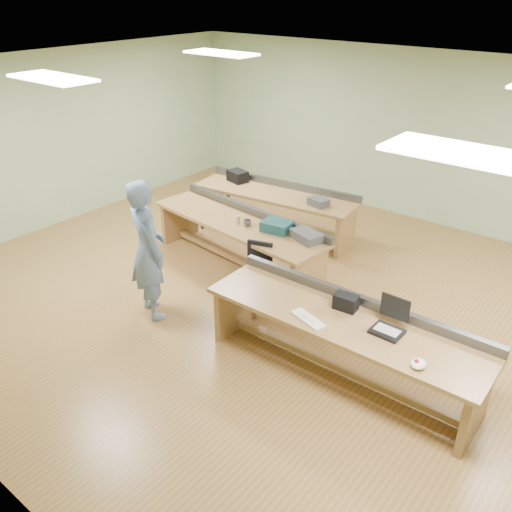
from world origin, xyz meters
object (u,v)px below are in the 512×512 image
Objects in this scene: camera_bag at (346,302)px; parts_bin_teal at (277,226)px; drinks_can at (238,220)px; laptop_base at (387,332)px; person at (148,250)px; parts_bin_grey at (307,236)px; workbench_mid at (239,232)px; workbench_back at (275,203)px; mug at (247,223)px; task_chair at (256,279)px; workbench_front at (343,332)px.

parts_bin_teal is (-1.85, 1.19, -0.02)m from camera_bag.
laptop_base is at bearing -21.30° from drinks_can.
parts_bin_grey is (1.20, 1.86, -0.13)m from person.
workbench_mid is 7.55× the size of parts_bin_teal.
parts_bin_teal reaches higher than workbench_back.
camera_bag is 2.32× the size of drinks_can.
person reaches higher than camera_bag.
mug is at bearing -77.29° from person.
laptop_base is 2.41m from task_chair.
laptop_base is 3.12m from mug.
workbench_mid is 3.89× the size of task_chair.
workbench_mid is 12.15× the size of camera_bag.
workbench_mid is 1.04m from task_chair.
workbench_back is 3.73m from camera_bag.
parts_bin_teal is 0.51m from parts_bin_grey.
workbench_front is at bearing -176.80° from laptop_base.
workbench_front is 0.33m from camera_bag.
parts_bin_grey reaches higher than workbench_back.
task_chair is at bearing -29.97° from workbench_mid.
task_chair is 1.06m from drinks_can.
parts_bin_teal is at bearing -90.10° from person.
workbench_front is at bearing -34.99° from parts_bin_teal.
workbench_mid is at bearing 150.35° from camera_bag.
mug is (0.51, -1.37, 0.24)m from workbench_back.
parts_bin_teal is at bearing -177.80° from parts_bin_grey.
workbench_front is at bearing -20.14° from workbench_mid.
workbench_mid reaches higher than laptop_base.
drinks_can is at bearing -172.67° from mug.
person reaches higher than laptop_base.
workbench_back is 26.72× the size of drinks_can.
workbench_mid is 0.72m from parts_bin_teal.
workbench_back is at bearing 102.30° from task_chair.
camera_bag is (2.81, -2.44, 0.28)m from workbench_back.
person is 1.97m from parts_bin_teal.
person is 1.74m from mug.
laptop_base is at bearing -18.63° from camera_bag.
camera_bag is 0.62× the size of parts_bin_teal.
laptop_base is 1.25× the size of camera_bag.
workbench_front is at bearing -25.40° from drinks_can.
workbench_mid is at bearing -174.05° from parts_bin_teal.
parts_bin_grey is at bearing -46.66° from workbench_back.
parts_bin_teal is at bearing -59.20° from workbench_back.
camera_bag reaches higher than workbench_front.
task_chair is 1.94× the size of parts_bin_teal.
laptop_base is 2.33m from parts_bin_grey.
person is at bearing -143.49° from task_chair.
task_chair is 1.80× the size of parts_bin_grey.
drinks_can is (0.35, -1.39, 0.25)m from workbench_back.
parts_bin_grey reaches higher than workbench_front.
parts_bin_grey is 0.98m from mug.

